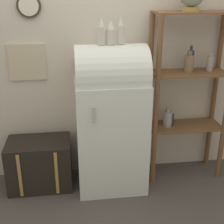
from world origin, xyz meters
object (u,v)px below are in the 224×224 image
object	(u,v)px
refrigerator	(111,116)
vase_left	(101,32)
vase_center	(110,33)
suitcase_trunk	(40,164)
vase_right	(121,31)

from	to	relation	value
refrigerator	vase_left	distance (m)	0.82
vase_left	vase_center	world-z (taller)	vase_left
suitcase_trunk	vase_left	xyz separation A→B (m)	(0.65, -0.05, 1.32)
vase_left	vase_center	distance (m)	0.08
vase_left	vase_center	xyz separation A→B (m)	(0.08, 0.00, -0.02)
vase_center	suitcase_trunk	bearing A→B (deg)	176.10
refrigerator	vase_right	xyz separation A→B (m)	(0.09, -0.01, 0.82)
vase_left	vase_right	distance (m)	0.18
refrigerator	vase_center	distance (m)	0.80
suitcase_trunk	refrigerator	bearing A→B (deg)	-3.55
refrigerator	vase_right	bearing A→B (deg)	-4.20
refrigerator	suitcase_trunk	xyz separation A→B (m)	(-0.73, 0.05, -0.51)
suitcase_trunk	vase_right	xyz separation A→B (m)	(0.82, -0.05, 1.33)
refrigerator	vase_right	distance (m)	0.83
suitcase_trunk	vase_right	world-z (taller)	vase_right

